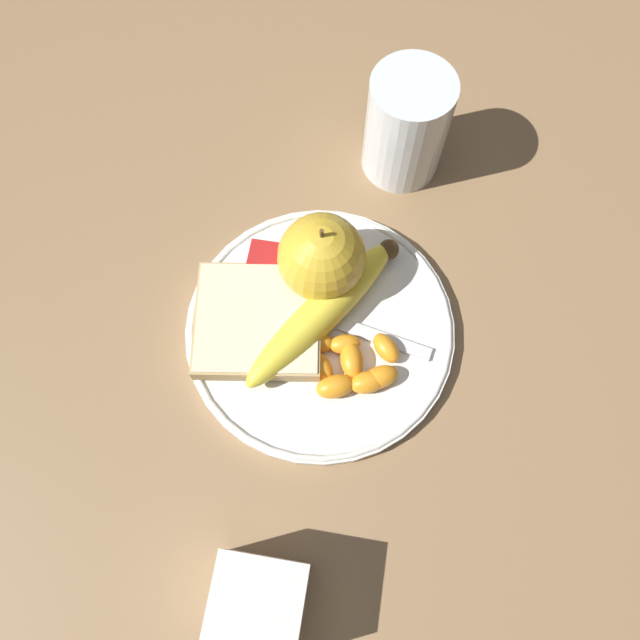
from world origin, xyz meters
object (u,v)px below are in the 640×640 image
(apple, at_px, (322,257))
(fork, at_px, (330,322))
(bread_slice, at_px, (258,321))
(plate, at_px, (320,329))
(jam_packet, at_px, (270,261))
(condiment_caddy, at_px, (259,604))
(juice_glass, at_px, (406,128))
(banana, at_px, (327,311))

(apple, xyz_separation_m, fork, (0.02, -0.05, -0.04))
(apple, relative_size, fork, 0.54)
(fork, bearing_deg, bread_slice, 22.04)
(plate, distance_m, jam_packet, 0.08)
(bread_slice, height_order, condiment_caddy, condiment_caddy)
(fork, relative_size, condiment_caddy, 2.39)
(bread_slice, distance_m, jam_packet, 0.06)
(fork, relative_size, jam_packet, 4.24)
(juice_glass, distance_m, fork, 0.21)
(plate, xyz_separation_m, banana, (0.00, 0.01, 0.02))
(apple, bearing_deg, bread_slice, -129.56)
(plate, bearing_deg, bread_slice, -173.13)
(plate, relative_size, fork, 1.53)
(jam_packet, bearing_deg, condiment_caddy, -80.40)
(bread_slice, bearing_deg, condiment_caddy, -78.28)
(apple, distance_m, banana, 0.05)
(juice_glass, relative_size, banana, 0.64)
(jam_packet, bearing_deg, juice_glass, 53.74)
(juice_glass, xyz_separation_m, bread_slice, (-0.11, -0.21, -0.03))
(apple, relative_size, banana, 0.50)
(juice_glass, bearing_deg, apple, -111.31)
(jam_packet, height_order, condiment_caddy, condiment_caddy)
(banana, bearing_deg, juice_glass, 76.22)
(apple, bearing_deg, fork, -70.89)
(juice_glass, height_order, fork, juice_glass)
(juice_glass, xyz_separation_m, apple, (-0.06, -0.15, -0.00))
(apple, relative_size, condiment_caddy, 1.30)
(plate, xyz_separation_m, condiment_caddy, (-0.01, -0.24, 0.03))
(apple, height_order, bread_slice, apple)
(bread_slice, bearing_deg, banana, 15.73)
(plate, relative_size, apple, 2.80)
(plate, distance_m, juice_glass, 0.21)
(plate, bearing_deg, condiment_caddy, -91.98)
(bread_slice, relative_size, jam_packet, 3.32)
(condiment_caddy, bearing_deg, bread_slice, 101.72)
(plate, relative_size, banana, 1.41)
(juice_glass, bearing_deg, condiment_caddy, -97.73)
(fork, bearing_deg, condiment_caddy, 96.81)
(bread_slice, bearing_deg, juice_glass, 62.86)
(juice_glass, distance_m, bread_slice, 0.24)
(condiment_caddy, bearing_deg, juice_glass, 82.27)
(juice_glass, height_order, apple, juice_glass)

